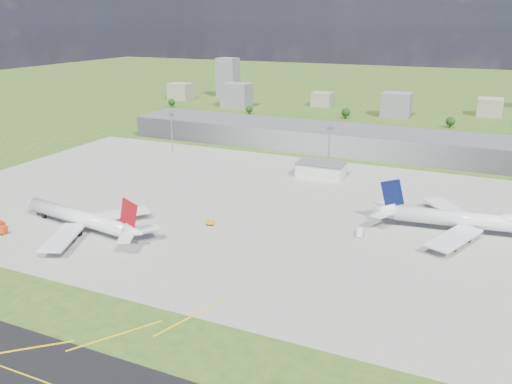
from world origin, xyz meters
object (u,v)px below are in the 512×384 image
at_px(airliner_blue_quad, 477,221).
at_px(van_white_far, 471,228).
at_px(crash_tender, 0,225).
at_px(van_white_near, 360,233).
at_px(tug_yellow, 210,223).
at_px(airliner_red_twin, 82,219).

relative_size(airliner_blue_quad, van_white_far, 18.81).
distance_m(airliner_blue_quad, crash_tender, 205.02).
height_order(van_white_near, van_white_far, van_white_near).
xyz_separation_m(crash_tender, van_white_near, (145.84, 54.49, -0.15)).
relative_size(airliner_blue_quad, tug_yellow, 19.58).
bearing_deg(crash_tender, airliner_red_twin, 34.62).
bearing_deg(airliner_blue_quad, tug_yellow, -167.81).
bearing_deg(airliner_blue_quad, van_white_far, 114.89).
distance_m(tug_yellow, van_white_near, 65.02).
bearing_deg(tug_yellow, airliner_red_twin, -166.90).
height_order(tug_yellow, van_white_far, van_white_far).
bearing_deg(van_white_near, tug_yellow, 94.11).
bearing_deg(van_white_near, crash_tender, 101.20).
relative_size(airliner_red_twin, tug_yellow, 17.54).
xyz_separation_m(crash_tender, tug_yellow, (82.59, 39.42, -0.57)).
xyz_separation_m(van_white_near, van_white_far, (42.73, 24.47, -0.23)).
bearing_deg(van_white_far, airliner_blue_quad, -56.73).
relative_size(crash_tender, van_white_far, 1.44).
height_order(airliner_red_twin, airliner_blue_quad, airliner_blue_quad).
distance_m(airliner_red_twin, airliner_blue_quad, 167.66).
xyz_separation_m(airliner_red_twin, van_white_near, (110.65, 41.97, -3.98)).
bearing_deg(airliner_red_twin, tug_yellow, -142.19).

